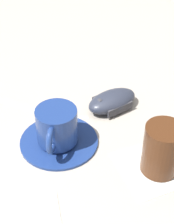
% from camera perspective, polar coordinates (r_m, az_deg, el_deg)
% --- Properties ---
extents(ground_plane, '(3.00, 3.00, 0.00)m').
position_cam_1_polar(ground_plane, '(0.61, -2.15, -6.83)').
color(ground_plane, '#B2A899').
extents(saucer, '(0.14, 0.14, 0.01)m').
position_cam_1_polar(saucer, '(0.63, -4.68, -4.70)').
color(saucer, navy).
rests_on(saucer, ground).
extents(coffee_cup, '(0.10, 0.07, 0.07)m').
position_cam_1_polar(coffee_cup, '(0.60, -5.08, -2.39)').
color(coffee_cup, navy).
rests_on(coffee_cup, saucer).
extents(computer_mouse, '(0.08, 0.12, 0.04)m').
position_cam_1_polar(computer_mouse, '(0.70, 4.19, 1.85)').
color(computer_mouse, '#2D3342').
rests_on(computer_mouse, ground).
extents(mouse_cable, '(0.30, 0.23, 0.00)m').
position_cam_1_polar(mouse_cable, '(0.75, -12.90, 2.55)').
color(mouse_cable, white).
rests_on(mouse_cable, ground).
extents(napkin_under_glass, '(0.11, 0.11, 0.00)m').
position_cam_1_polar(napkin_under_glass, '(0.60, 10.98, -8.94)').
color(napkin_under_glass, silver).
rests_on(napkin_under_glass, ground).
extents(drinking_glass, '(0.06, 0.06, 0.09)m').
position_cam_1_polar(drinking_glass, '(0.56, 12.37, -6.05)').
color(drinking_glass, '#4C2814').
rests_on(drinking_glass, napkin_under_glass).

